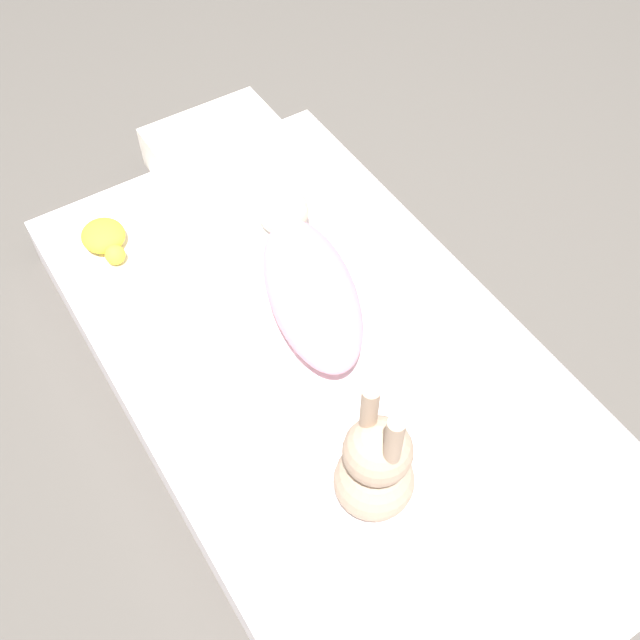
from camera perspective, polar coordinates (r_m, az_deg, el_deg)
The scene contains 7 objects.
ground_plane at distance 1.82m, azimuth 0.62°, elevation -5.71°, with size 12.00×12.00×0.00m, color #514C47.
bed_mattress at distance 1.76m, azimuth 0.64°, elevation -4.42°, with size 1.58×0.87×0.15m.
burp_cloth at distance 1.97m, azimuth -4.58°, elevation 7.51°, with size 0.17×0.18×0.02m.
swaddled_baby at distance 1.76m, azimuth -1.03°, elevation 3.25°, with size 0.58×0.33×0.13m.
pillow at distance 2.09m, azimuth -7.40°, elevation 12.34°, with size 0.31×0.35×0.12m.
bunny_plush at distance 1.42m, azimuth 4.25°, elevation -11.22°, with size 0.16×0.16×0.35m.
turtle_plush at distance 1.97m, azimuth -16.07°, elevation 6.00°, with size 0.16×0.11×0.06m.
Camera 1 is at (0.79, -0.53, 1.56)m, focal length 42.00 mm.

